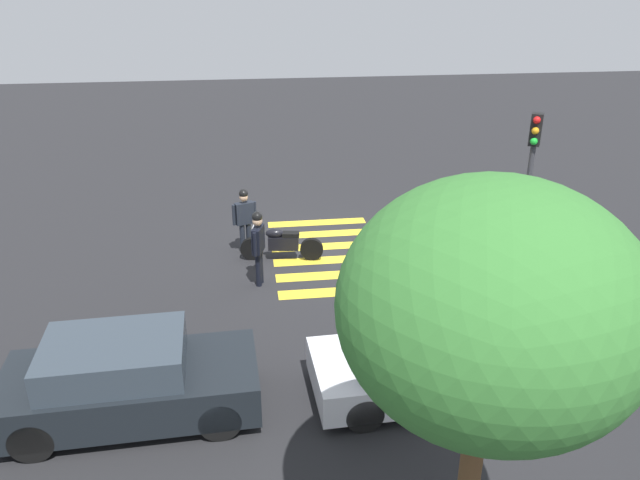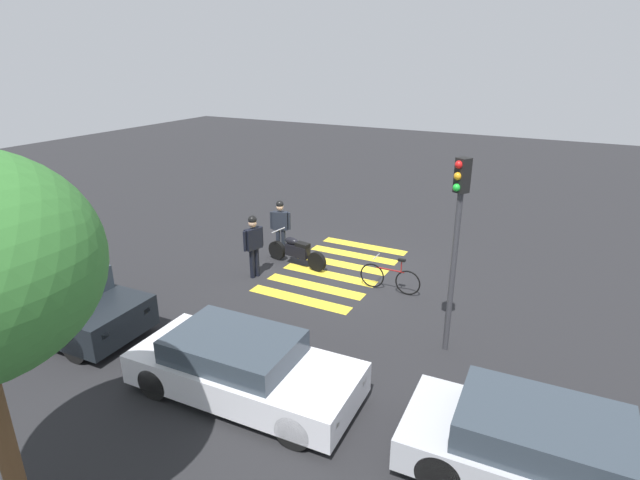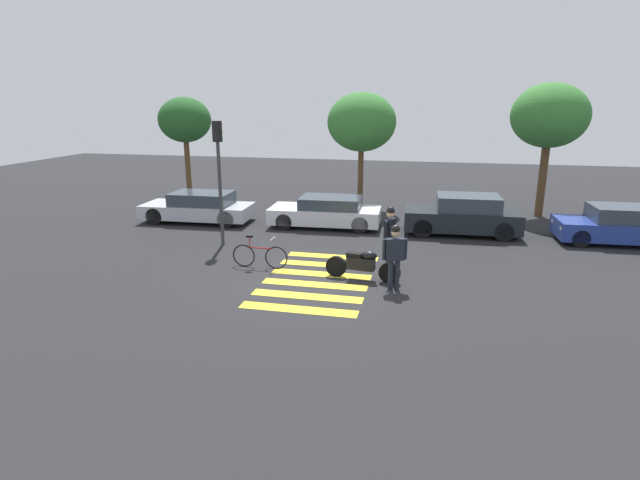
% 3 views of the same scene
% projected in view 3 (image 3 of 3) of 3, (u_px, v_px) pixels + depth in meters
% --- Properties ---
extents(ground_plane, '(60.00, 60.00, 0.00)m').
position_uv_depth(ground_plane, '(318.00, 279.00, 14.68)').
color(ground_plane, '#232326').
extents(police_motorcycle, '(2.20, 0.65, 1.02)m').
position_uv_depth(police_motorcycle, '(362.00, 265.00, 14.52)').
color(police_motorcycle, black).
rests_on(police_motorcycle, ground_plane).
extents(leaning_bicycle, '(1.76, 0.46, 1.02)m').
position_uv_depth(leaning_bicycle, '(260.00, 256.00, 15.57)').
color(leaning_bicycle, black).
rests_on(leaning_bicycle, ground_plane).
extents(officer_on_foot, '(0.65, 0.35, 1.83)m').
position_uv_depth(officer_on_foot, '(395.00, 252.00, 13.60)').
color(officer_on_foot, '#1E232D').
rests_on(officer_on_foot, ground_plane).
extents(officer_by_motorcycle, '(0.34, 0.68, 1.91)m').
position_uv_depth(officer_by_motorcycle, '(390.00, 232.00, 15.48)').
color(officer_by_motorcycle, black).
rests_on(officer_by_motorcycle, ground_plane).
extents(crosswalk_stripes, '(2.99, 4.95, 0.01)m').
position_uv_depth(crosswalk_stripes, '(318.00, 279.00, 14.68)').
color(crosswalk_stripes, yellow).
rests_on(crosswalk_stripes, ground_plane).
extents(car_silver_sedan, '(4.64, 2.03, 1.27)m').
position_uv_depth(car_silver_sedan, '(199.00, 207.00, 21.42)').
color(car_silver_sedan, black).
rests_on(car_silver_sedan, ground_plane).
extents(car_white_van, '(4.53, 2.06, 1.24)m').
position_uv_depth(car_white_van, '(326.00, 212.00, 20.60)').
color(car_white_van, black).
rests_on(car_white_van, ground_plane).
extents(car_black_suv, '(4.36, 2.06, 1.51)m').
position_uv_depth(car_black_suv, '(463.00, 215.00, 19.45)').
color(car_black_suv, black).
rests_on(car_black_suv, ground_plane).
extents(car_blue_hatchback, '(4.08, 2.00, 1.36)m').
position_uv_depth(car_blue_hatchback, '(617.00, 226.00, 18.23)').
color(car_blue_hatchback, black).
rests_on(car_blue_hatchback, ground_plane).
extents(traffic_light_pole, '(0.33, 0.36, 4.33)m').
position_uv_depth(traffic_light_pole, '(219.00, 163.00, 17.42)').
color(traffic_light_pole, '#38383D').
rests_on(traffic_light_pole, ground_plane).
extents(street_tree_near, '(2.58, 2.58, 5.15)m').
position_uv_depth(street_tree_near, '(185.00, 121.00, 25.00)').
color(street_tree_near, brown).
rests_on(street_tree_near, ground_plane).
extents(street_tree_mid, '(3.15, 3.15, 5.37)m').
position_uv_depth(street_tree_mid, '(362.00, 122.00, 23.19)').
color(street_tree_mid, brown).
rests_on(street_tree_mid, ground_plane).
extents(street_tree_far, '(3.19, 3.19, 5.73)m').
position_uv_depth(street_tree_far, '(550.00, 116.00, 21.44)').
color(street_tree_far, brown).
rests_on(street_tree_far, ground_plane).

